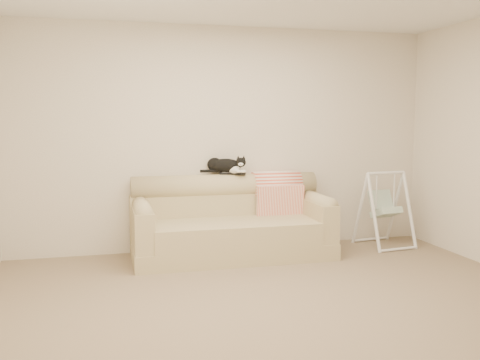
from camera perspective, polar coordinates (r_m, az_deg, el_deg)
The scene contains 8 objects.
ground_plane at distance 4.63m, azimuth 4.02°, elevation -12.90°, with size 5.00×5.00×0.00m, color #765F4B.
room_shell at distance 4.36m, azimuth 4.19°, elevation 6.36°, with size 5.04×4.04×2.60m.
sofa at distance 6.03m, azimuth -0.99°, elevation -4.80°, with size 2.20×0.93×0.90m.
remote_a at distance 6.19m, azimuth -1.42°, elevation 0.73°, with size 0.18×0.06×0.03m.
remote_b at distance 6.18m, azimuth -0.17°, elevation 0.70°, with size 0.18×0.10×0.02m.
tuxedo_cat at distance 6.19m, azimuth -1.57°, elevation 1.57°, with size 0.53×0.36×0.21m.
throw_blanket at distance 6.35m, azimuth 3.93°, elevation -0.81°, with size 0.56×0.38×0.58m.
baby_swing at distance 6.70m, azimuth 15.15°, elevation -2.97°, with size 0.62×0.66×0.92m.
Camera 1 is at (-1.38, -4.14, 1.55)m, focal length 40.00 mm.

